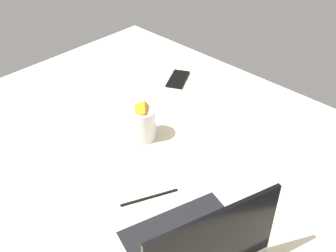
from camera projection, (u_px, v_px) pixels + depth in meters
bed_mattress at (74, 199)px, 126.83cm from camera, size 180.00×140.00×18.00cm
laptop at (192, 242)px, 97.63cm from camera, size 38.37×31.83×23.00cm
snack_cup at (142, 123)px, 133.89cm from camera, size 9.00×9.69×13.70cm
cell_phone at (178, 79)px, 167.16cm from camera, size 15.55×12.58×0.80cm
charger_cable at (149, 198)px, 114.67cm from camera, size 15.68×7.69×0.60cm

